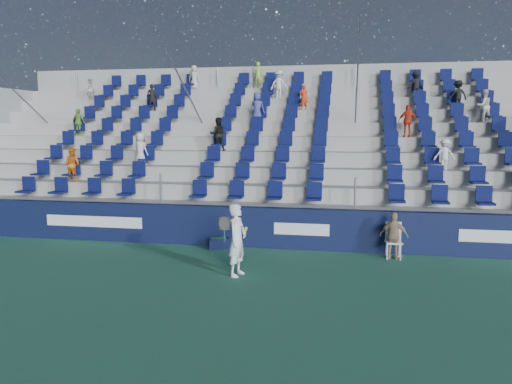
% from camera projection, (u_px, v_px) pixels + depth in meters
% --- Properties ---
extents(ground, '(70.00, 70.00, 0.00)m').
position_uv_depth(ground, '(226.00, 278.00, 11.82)').
color(ground, '#2F6E51').
rests_on(ground, ground).
extents(sponsor_wall, '(24.00, 0.32, 1.20)m').
position_uv_depth(sponsor_wall, '(252.00, 227.00, 14.81)').
color(sponsor_wall, '#0F163A').
rests_on(sponsor_wall, ground).
extents(grandstand, '(24.00, 8.17, 6.63)m').
position_uv_depth(grandstand, '(276.00, 163.00, 19.58)').
color(grandstand, '#A3A39D').
rests_on(grandstand, ground).
extents(tennis_player, '(0.69, 0.71, 1.75)m').
position_uv_depth(tennis_player, '(237.00, 240.00, 11.91)').
color(tennis_player, white).
rests_on(tennis_player, ground).
extents(line_judge_chair, '(0.47, 0.48, 0.98)m').
position_uv_depth(line_judge_chair, '(393.00, 238.00, 13.59)').
color(line_judge_chair, white).
rests_on(line_judge_chair, ground).
extents(line_judge, '(0.80, 0.45, 1.28)m').
position_uv_depth(line_judge, '(394.00, 236.00, 13.44)').
color(line_judge, tan).
rests_on(line_judge, ground).
extents(ball_bin, '(0.65, 0.52, 0.32)m').
position_uv_depth(ball_bin, '(219.00, 243.00, 14.64)').
color(ball_bin, '#0E1334').
rests_on(ball_bin, ground).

